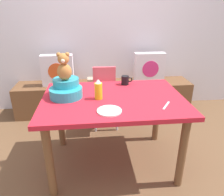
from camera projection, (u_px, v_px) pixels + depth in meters
ground_plane at (113, 161)px, 2.25m from camera, size 8.00×8.00×0.00m
back_wall at (102, 22)px, 3.09m from camera, size 4.40×0.10×2.60m
window_bench at (105, 97)px, 3.27m from camera, size 2.60×0.44×0.46m
pillow_floral_left at (58, 70)px, 3.01m from camera, size 0.44×0.15×0.44m
pillow_floral_right at (149, 68)px, 3.13m from camera, size 0.44×0.15×0.44m
book_stack at (94, 81)px, 3.15m from camera, size 0.20×0.14×0.08m
dining_table at (113, 107)px, 2.00m from camera, size 1.30×0.92×0.74m
highchair at (105, 90)px, 2.75m from camera, size 0.34×0.45×0.79m
infant_seat_teal at (66, 89)px, 1.96m from camera, size 0.30×0.33×0.16m
teddy_bear at (64, 67)px, 1.88m from camera, size 0.13×0.12×0.25m
ketchup_bottle at (98, 90)px, 1.90m from camera, size 0.07×0.07×0.18m
coffee_mug at (125, 80)px, 2.27m from camera, size 0.12×0.08×0.09m
dinner_plate_near at (109, 111)px, 1.69m from camera, size 0.20×0.20×0.01m
table_fork at (166, 105)px, 1.79m from camera, size 0.11×0.15×0.01m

